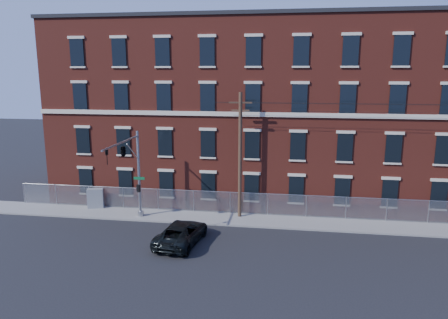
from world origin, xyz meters
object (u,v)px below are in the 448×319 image
Objects in this scene: utility_pole_near at (240,153)px; utility_cabinet at (96,198)px; pickup_truck at (181,233)px; traffic_signal_mast at (127,158)px.

utility_pole_near is 13.32m from utility_cabinet.
utility_cabinet is (-9.18, 6.19, 0.20)m from pickup_truck.
traffic_signal_mast is 4.21× the size of utility_cabinet.
utility_pole_near is 8.13m from pickup_truck.
utility_pole_near is at bearing -18.13° from utility_cabinet.
utility_pole_near is at bearing -113.05° from pickup_truck.
pickup_truck is 3.24× the size of utility_cabinet.
pickup_truck is (-3.39, -5.79, -4.59)m from utility_pole_near.
traffic_signal_mast is 1.30× the size of pickup_truck.
traffic_signal_mast is at bearing -156.86° from utility_pole_near.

